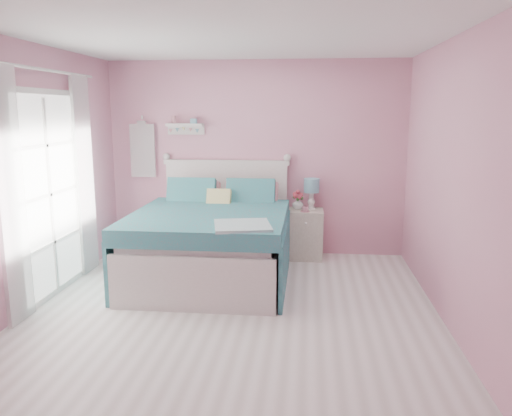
% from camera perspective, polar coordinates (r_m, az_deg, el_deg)
% --- Properties ---
extents(floor, '(4.50, 4.50, 0.00)m').
position_cam_1_polar(floor, '(4.92, -2.85, -12.17)').
color(floor, silver).
rests_on(floor, ground).
extents(room_shell, '(4.50, 4.50, 4.50)m').
position_cam_1_polar(room_shell, '(4.54, -3.05, 6.54)').
color(room_shell, pink).
rests_on(room_shell, floor).
extents(bed, '(1.74, 2.22, 1.28)m').
position_cam_1_polar(bed, '(5.92, -4.99, -3.85)').
color(bed, silver).
rests_on(bed, floor).
extents(nightstand, '(0.45, 0.45, 0.65)m').
position_cam_1_polar(nightstand, '(6.67, 5.69, -2.96)').
color(nightstand, beige).
rests_on(nightstand, floor).
extents(table_lamp, '(0.20, 0.20, 0.41)m').
position_cam_1_polar(table_lamp, '(6.65, 6.36, 2.32)').
color(table_lamp, white).
rests_on(table_lamp, nightstand).
extents(vase, '(0.17, 0.17, 0.15)m').
position_cam_1_polar(vase, '(6.64, 4.80, 0.53)').
color(vase, white).
rests_on(vase, nightstand).
extents(teacup, '(0.10, 0.10, 0.07)m').
position_cam_1_polar(teacup, '(6.48, 5.64, -0.13)').
color(teacup, '#D08B9F').
rests_on(teacup, nightstand).
extents(roses, '(0.14, 0.11, 0.12)m').
position_cam_1_polar(roses, '(6.62, 4.80, 1.51)').
color(roses, '#CA4558').
rests_on(roses, vase).
extents(wall_shelf, '(0.50, 0.15, 0.25)m').
position_cam_1_polar(wall_shelf, '(6.86, -8.10, 9.25)').
color(wall_shelf, silver).
rests_on(wall_shelf, room_shell).
extents(hanging_dress, '(0.34, 0.03, 0.72)m').
position_cam_1_polar(hanging_dress, '(7.04, -12.82, 6.40)').
color(hanging_dress, white).
rests_on(hanging_dress, room_shell).
extents(french_door, '(0.04, 1.32, 2.16)m').
position_cam_1_polar(french_door, '(5.62, -22.56, 1.36)').
color(french_door, silver).
rests_on(french_door, floor).
extents(curtain_near, '(0.04, 0.40, 2.32)m').
position_cam_1_polar(curtain_near, '(4.95, -26.20, 1.08)').
color(curtain_near, white).
rests_on(curtain_near, floor).
extents(curtain_far, '(0.04, 0.40, 2.32)m').
position_cam_1_polar(curtain_far, '(6.24, -19.00, 3.47)').
color(curtain_far, white).
rests_on(curtain_far, floor).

